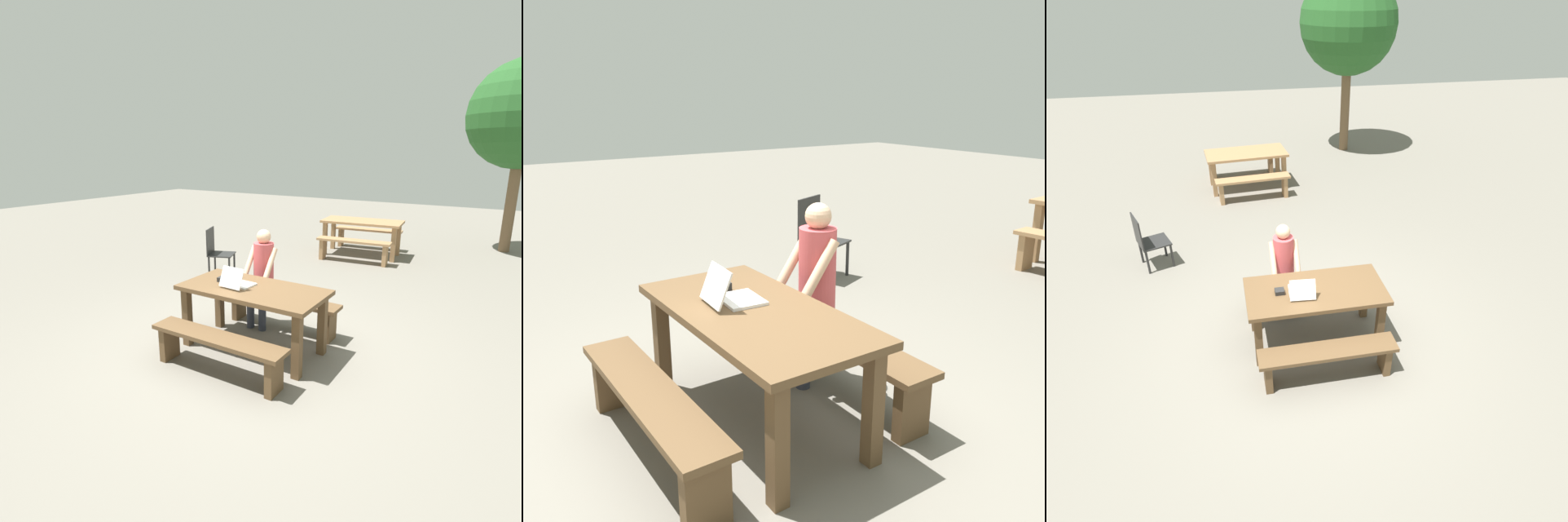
{
  "view_description": "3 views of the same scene",
  "coord_description": "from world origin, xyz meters",
  "views": [
    {
      "loc": [
        2.43,
        -3.75,
        2.27
      ],
      "look_at": [
        -0.05,
        0.25,
        1.01
      ],
      "focal_mm": 28.57,
      "sensor_mm": 36.0,
      "label": 1
    },
    {
      "loc": [
        2.76,
        -1.64,
        2.01
      ],
      "look_at": [
        -0.05,
        0.25,
        1.01
      ],
      "focal_mm": 39.39,
      "sensor_mm": 36.0,
      "label": 2
    },
    {
      "loc": [
        -0.93,
        -4.21,
        3.88
      ],
      "look_at": [
        -0.05,
        0.25,
        1.01
      ],
      "focal_mm": 30.88,
      "sensor_mm": 36.0,
      "label": 3
    }
  ],
  "objects": [
    {
      "name": "bench_mid_south",
      "position": [
        -0.36,
        4.37,
        0.35
      ],
      "size": [
        1.53,
        0.43,
        0.47
      ],
      "rotation": [
        0.0,
        0.0,
        0.09
      ],
      "color": "#9E754C",
      "rests_on": "ground"
    },
    {
      "name": "laptop",
      "position": [
        -0.18,
        -0.06,
        0.82
      ],
      "size": [
        0.32,
        0.36,
        0.24
      ],
      "rotation": [
        0.0,
        0.0,
        3.06
      ],
      "color": "white",
      "rests_on": "picnic_table_front"
    },
    {
      "name": "bench_mid_north",
      "position": [
        -0.48,
        5.78,
        0.35
      ],
      "size": [
        1.53,
        0.43,
        0.47
      ],
      "rotation": [
        0.0,
        0.0,
        0.09
      ],
      "color": "#9E754C",
      "rests_on": "ground"
    },
    {
      "name": "bench_far",
      "position": [
        0.0,
        0.68,
        0.32
      ],
      "size": [
        1.55,
        0.3,
        0.43
      ],
      "color": "brown",
      "rests_on": "ground"
    },
    {
      "name": "plastic_chair",
      "position": [
        -2.18,
        2.15,
        0.47
      ],
      "size": [
        0.57,
        0.57,
        0.89
      ],
      "rotation": [
        0.0,
        0.0,
        1.95
      ],
      "color": "#262626",
      "rests_on": "ground"
    },
    {
      "name": "person_seated",
      "position": [
        -0.28,
        0.64,
        0.73
      ],
      "size": [
        0.37,
        0.39,
        1.29
      ],
      "color": "#333847",
      "rests_on": "ground"
    },
    {
      "name": "small_pouch",
      "position": [
        -0.43,
        0.01,
        0.78
      ],
      "size": [
        0.11,
        0.1,
        0.05
      ],
      "color": "black",
      "rests_on": "picnic_table_front"
    },
    {
      "name": "picnic_table_mid",
      "position": [
        -0.42,
        5.08,
        0.65
      ],
      "size": [
        1.75,
        0.98,
        0.77
      ],
      "rotation": [
        0.0,
        0.0,
        0.09
      ],
      "color": "#9E754C",
      "rests_on": "ground"
    },
    {
      "name": "ground_plane",
      "position": [
        0.0,
        0.0,
        0.0
      ],
      "size": [
        30.0,
        30.0,
        0.0
      ],
      "primitive_type": "plane",
      "color": "slate"
    },
    {
      "name": "bench_near",
      "position": [
        0.0,
        -0.68,
        0.32
      ],
      "size": [
        1.55,
        0.3,
        0.43
      ],
      "color": "brown",
      "rests_on": "ground"
    },
    {
      "name": "picnic_table_front",
      "position": [
        0.0,
        0.0,
        0.64
      ],
      "size": [
        1.66,
        0.83,
        0.76
      ],
      "color": "brown",
      "rests_on": "ground"
    },
    {
      "name": "tree_left",
      "position": [
        2.29,
        7.14,
        2.98
      ],
      "size": [
        2.3,
        2.3,
        4.15
      ],
      "color": "brown",
      "rests_on": "ground"
    }
  ]
}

